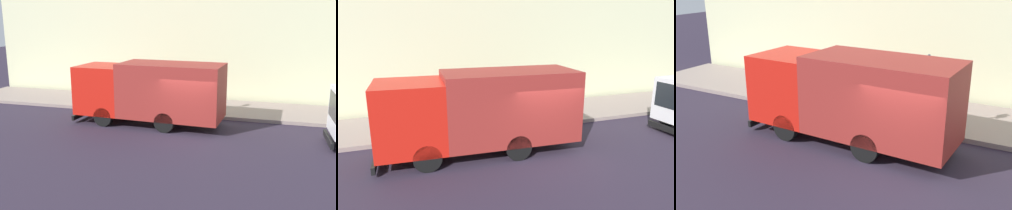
{
  "view_description": "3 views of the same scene",
  "coord_description": "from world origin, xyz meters",
  "views": [
    {
      "loc": [
        -15.93,
        -3.69,
        5.33
      ],
      "look_at": [
        0.79,
        1.1,
        1.15
      ],
      "focal_mm": 40.82,
      "sensor_mm": 36.0,
      "label": 1
    },
    {
      "loc": [
        -9.34,
        4.99,
        4.71
      ],
      "look_at": [
        1.66,
        1.03,
        1.64
      ],
      "focal_mm": 33.27,
      "sensor_mm": 36.0,
      "label": 2
    },
    {
      "loc": [
        -9.84,
        -3.57,
        5.67
      ],
      "look_at": [
        1.34,
        2.49,
        1.26
      ],
      "focal_mm": 42.16,
      "sensor_mm": 36.0,
      "label": 3
    }
  ],
  "objects": [
    {
      "name": "traffic_cone_orange",
      "position": [
        3.3,
        5.41,
        0.46
      ],
      "size": [
        0.39,
        0.39,
        0.56
      ],
      "primitive_type": "cone",
      "color": "orange",
      "rests_on": "sidewalk"
    },
    {
      "name": "street_sign_post",
      "position": [
        3.25,
        0.2,
        1.77
      ],
      "size": [
        0.44,
        0.08,
        2.71
      ],
      "color": "#4C5156",
      "rests_on": "sidewalk"
    },
    {
      "name": "sidewalk",
      "position": [
        5.0,
        0.0,
        0.09
      ],
      "size": [
        3.99,
        30.0,
        0.18
      ],
      "primitive_type": "cube",
      "color": "gray",
      "rests_on": "ground"
    },
    {
      "name": "ground",
      "position": [
        0.0,
        0.0,
        0.0
      ],
      "size": [
        80.0,
        80.0,
        0.0
      ],
      "primitive_type": "plane",
      "color": "#2C2334"
    },
    {
      "name": "large_utility_truck",
      "position": [
        1.26,
        2.15,
        1.69
      ],
      "size": [
        2.71,
        7.4,
        3.05
      ],
      "rotation": [
        0.0,
        0.0,
        -0.05
      ],
      "color": "red",
      "rests_on": "ground"
    },
    {
      "name": "building_facade",
      "position": [
        7.49,
        0.0,
        5.85
      ],
      "size": [
        0.5,
        30.0,
        11.7
      ],
      "primitive_type": "cube",
      "color": "beige",
      "rests_on": "ground"
    },
    {
      "name": "pedestrian_walking",
      "position": [
        3.65,
        2.28,
        1.09
      ],
      "size": [
        0.46,
        0.46,
        1.72
      ],
      "rotation": [
        0.0,
        0.0,
        3.96
      ],
      "color": "black",
      "rests_on": "sidewalk"
    }
  ]
}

